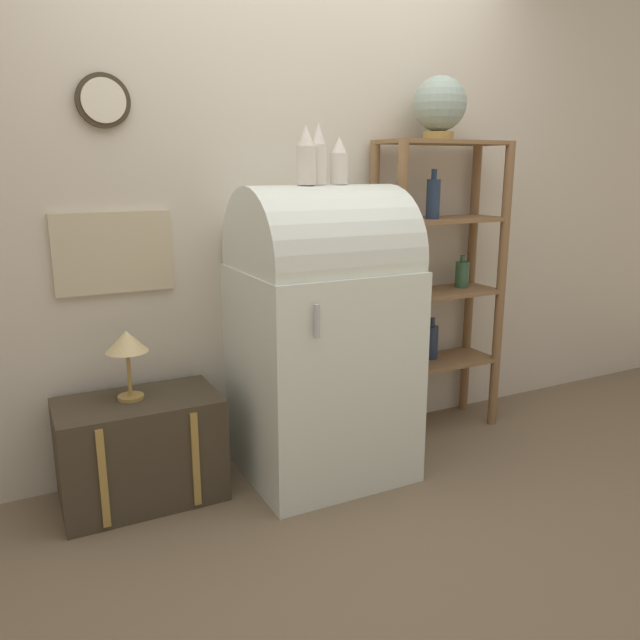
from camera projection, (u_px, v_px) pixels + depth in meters
name	position (u px, v px, depth m)	size (l,w,h in m)	color
ground_plane	(342.00, 487.00, 2.86)	(12.00, 12.00, 0.00)	#7A664C
wall_back	(287.00, 184.00, 3.04)	(7.00, 0.09, 2.70)	beige
refrigerator	(321.00, 330.00, 2.88)	(0.73, 0.70, 1.35)	silver
suitcase_trunk	(141.00, 450.00, 2.71)	(0.68, 0.40, 0.46)	#423828
shelf_unit	(438.00, 274.00, 3.33)	(0.71, 0.30, 1.56)	olive
globe	(440.00, 105.00, 3.09)	(0.27, 0.27, 0.31)	#AD8942
vase_left	(306.00, 157.00, 2.66)	(0.09, 0.09, 0.25)	silver
vase_center	(318.00, 156.00, 2.70)	(0.07, 0.07, 0.26)	silver
vase_right	(339.00, 162.00, 2.75)	(0.08, 0.08, 0.21)	silver
desk_lamp	(127.00, 345.00, 2.61)	(0.18, 0.18, 0.30)	#AD8942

